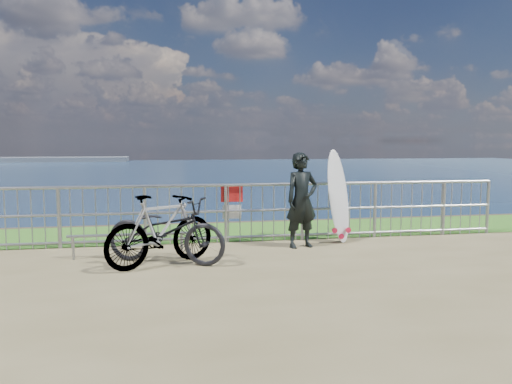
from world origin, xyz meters
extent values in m
plane|color=#32721F|center=(0.00, 2.70, 0.01)|extent=(120.00, 120.00, 0.00)
cube|color=brown|center=(0.00, 3.90, -2.50)|extent=(120.00, 0.30, 5.00)
plane|color=navy|center=(0.00, 90.00, -5.00)|extent=(260.00, 260.00, 0.00)
cube|color=#565E68|center=(-50.00, 168.00, -4.25)|extent=(70.00, 12.00, 1.50)
cylinder|color=gray|center=(0.00, 1.60, 1.10)|extent=(10.00, 0.06, 0.06)
cylinder|color=gray|center=(0.00, 1.60, 0.61)|extent=(10.00, 0.05, 0.05)
cylinder|color=gray|center=(0.00, 1.60, 0.10)|extent=(10.00, 0.05, 0.05)
cylinder|color=gray|center=(-3.50, 1.60, 0.55)|extent=(0.06, 0.06, 1.10)
cylinder|color=gray|center=(-2.00, 1.60, 0.55)|extent=(0.06, 0.06, 1.10)
cylinder|color=gray|center=(-0.50, 1.60, 0.55)|extent=(0.06, 0.06, 1.10)
cylinder|color=gray|center=(1.00, 1.60, 0.55)|extent=(0.06, 0.06, 1.10)
cylinder|color=gray|center=(2.50, 1.60, 0.55)|extent=(0.06, 0.06, 1.10)
cylinder|color=gray|center=(4.00, 1.60, 0.55)|extent=(0.06, 0.06, 1.10)
cylinder|color=gray|center=(5.00, 1.60, 0.55)|extent=(0.06, 0.06, 1.10)
cube|color=red|center=(-0.38, 1.66, 0.92)|extent=(0.42, 0.02, 0.30)
cube|color=white|center=(-0.38, 1.66, 0.92)|extent=(0.38, 0.01, 0.08)
cube|color=white|center=(-0.38, 1.66, 0.58)|extent=(0.36, 0.02, 0.26)
imported|color=black|center=(0.81, 0.95, 0.86)|extent=(0.71, 0.56, 1.72)
ellipsoid|color=white|center=(1.63, 1.33, 0.89)|extent=(0.59, 0.56, 1.78)
cone|color=red|center=(1.50, 1.21, 0.25)|extent=(0.11, 0.19, 0.11)
cone|color=red|center=(1.77, 1.21, 0.25)|extent=(0.11, 0.19, 0.11)
cone|color=red|center=(1.63, 1.21, 0.14)|extent=(0.11, 0.19, 0.11)
imported|color=black|center=(-1.62, 0.16, 0.52)|extent=(2.09, 1.47, 1.04)
imported|color=black|center=(-1.69, 0.03, 0.56)|extent=(1.88, 1.38, 1.12)
cylinder|color=gray|center=(-2.24, 0.68, 0.38)|extent=(1.95, 0.05, 0.05)
cylinder|color=gray|center=(-3.11, 0.68, 0.19)|extent=(0.04, 0.04, 0.38)
cylinder|color=gray|center=(-1.36, 0.68, 0.19)|extent=(0.04, 0.04, 0.38)
camera|label=1|loc=(-1.57, -7.72, 1.93)|focal=35.00mm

